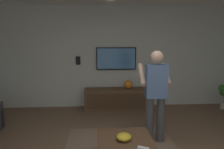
# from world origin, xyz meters

# --- Properties ---
(wall_back_tv) EXTENTS (0.10, 6.92, 2.71)m
(wall_back_tv) POSITION_xyz_m (3.20, 0.00, 1.36)
(wall_back_tv) COLOR #B2B7AD
(wall_back_tv) RESTS_ON ground
(coffee_table) EXTENTS (1.00, 0.80, 0.40)m
(coffee_table) POSITION_xyz_m (0.14, 0.07, 0.30)
(coffee_table) COLOR #513823
(coffee_table) RESTS_ON ground
(media_console) EXTENTS (0.45, 1.70, 0.55)m
(media_console) POSITION_xyz_m (2.86, -0.04, 0.28)
(media_console) COLOR #513823
(media_console) RESTS_ON ground
(tv) EXTENTS (0.05, 1.07, 0.60)m
(tv) POSITION_xyz_m (3.10, -0.04, 1.33)
(tv) COLOR black
(person_standing) EXTENTS (0.54, 0.54, 1.64)m
(person_standing) POSITION_xyz_m (0.95, -0.55, 0.93)
(person_standing) COLOR #3F3F3F
(person_standing) RESTS_ON ground
(bowl) EXTENTS (0.22, 0.22, 0.10)m
(bowl) POSITION_xyz_m (0.20, 0.09, 0.45)
(bowl) COLOR gold
(bowl) RESTS_ON coffee_table
(remote_white) EXTENTS (0.11, 0.15, 0.02)m
(remote_white) POSITION_xyz_m (-0.07, -0.13, 0.41)
(remote_white) COLOR white
(remote_white) RESTS_ON coffee_table
(vase_round) EXTENTS (0.22, 0.22, 0.22)m
(vase_round) POSITION_xyz_m (2.88, -0.35, 0.66)
(vase_round) COLOR orange
(vase_round) RESTS_ON media_console
(wall_speaker_left) EXTENTS (0.06, 0.12, 0.22)m
(wall_speaker_left) POSITION_xyz_m (3.12, -1.14, 1.39)
(wall_speaker_left) COLOR black
(wall_speaker_right) EXTENTS (0.06, 0.12, 0.22)m
(wall_speaker_right) POSITION_xyz_m (3.12, 0.98, 1.28)
(wall_speaker_right) COLOR black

